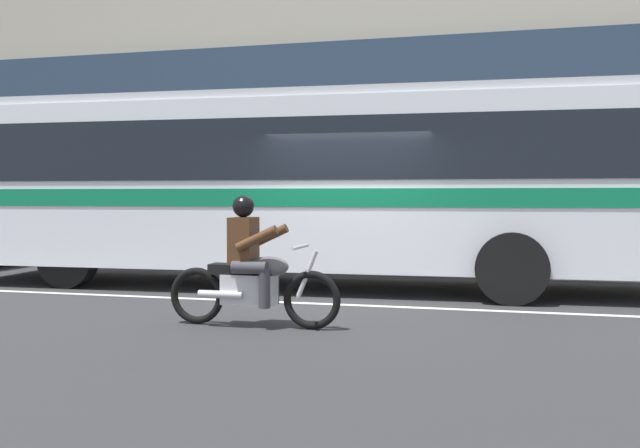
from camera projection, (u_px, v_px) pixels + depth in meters
The scene contains 5 objects.
ground_plane at pixel (347, 299), 10.73m from camera, with size 60.00×60.00×0.00m, color #2B2B2D.
sidewalk_curb at pixel (397, 263), 15.65m from camera, with size 28.00×3.80×0.15m, color #B7B2A8.
lane_center_stripe at pixel (338, 304), 10.15m from camera, with size 26.60×0.14×0.01m, color silver.
transit_bus at pixel (305, 177), 12.06m from camera, with size 12.46×3.02×3.22m.
motorcycle_with_rider at pixel (252, 272), 8.44m from camera, with size 2.14×0.64×1.56m.
Camera 1 is at (2.32, -10.43, 1.57)m, focal length 39.84 mm.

